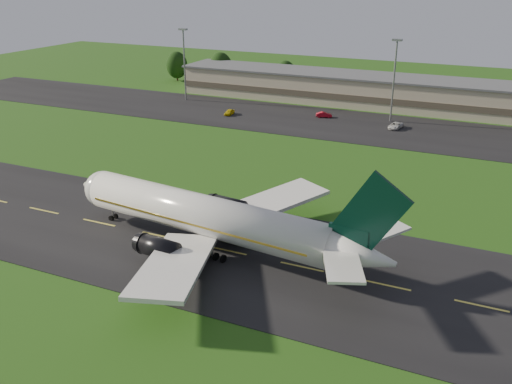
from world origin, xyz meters
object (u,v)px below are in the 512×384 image
at_px(service_vehicle_a, 229,112).
at_px(service_vehicle_c, 396,126).
at_px(light_mast_centre, 395,71).
at_px(service_vehicle_b, 324,115).
at_px(terminal, 409,94).
at_px(airliner, 210,217).
at_px(light_mast_west, 184,56).

height_order(service_vehicle_a, service_vehicle_c, service_vehicle_c).
bearing_deg(light_mast_centre, service_vehicle_c, -67.76).
xyz_separation_m(light_mast_centre, service_vehicle_a, (-40.04, -11.02, -11.92)).
distance_m(light_mast_centre, service_vehicle_a, 43.20).
distance_m(light_mast_centre, service_vehicle_b, 20.64).
height_order(service_vehicle_a, service_vehicle_b, service_vehicle_a).
xyz_separation_m(terminal, service_vehicle_a, (-41.44, -27.20, -3.18)).
bearing_deg(service_vehicle_a, service_vehicle_c, 0.94).
bearing_deg(terminal, service_vehicle_b, -132.82).
relative_size(service_vehicle_a, service_vehicle_c, 0.80).
bearing_deg(airliner, light_mast_centre, 91.02).
xyz_separation_m(service_vehicle_a, service_vehicle_b, (23.52, 7.86, -0.04)).
bearing_deg(light_mast_centre, service_vehicle_b, -169.18).
bearing_deg(terminal, service_vehicle_c, -86.83).
relative_size(terminal, service_vehicle_c, 27.79).
xyz_separation_m(terminal, light_mast_west, (-61.40, -16.18, 8.75)).
relative_size(airliner, service_vehicle_a, 12.20).
height_order(airliner, light_mast_west, light_mast_west).
height_order(terminal, service_vehicle_b, terminal).
height_order(terminal, service_vehicle_a, terminal).
height_order(light_mast_centre, service_vehicle_b, light_mast_centre).
distance_m(terminal, service_vehicle_b, 26.56).
bearing_deg(service_vehicle_a, airliner, -69.88).
height_order(airliner, service_vehicle_b, airliner).
bearing_deg(service_vehicle_c, service_vehicle_a, -164.77).
height_order(airliner, terminal, airliner).
bearing_deg(light_mast_west, airliner, -56.77).
relative_size(airliner, light_mast_centre, 2.52).
xyz_separation_m(light_mast_centre, service_vehicle_c, (2.66, -6.51, -11.91)).
height_order(airliner, light_mast_centre, light_mast_centre).
bearing_deg(airliner, service_vehicle_a, 121.59).
bearing_deg(terminal, light_mast_centre, -94.95).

